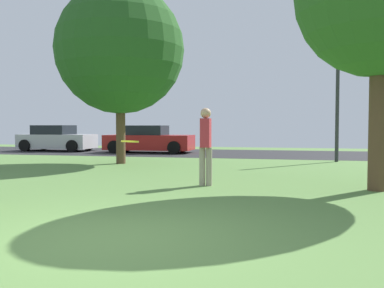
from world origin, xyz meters
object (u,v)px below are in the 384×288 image
object	(u,v)px
person_bystander	(206,142)
frisbee_disc	(130,141)
oak_tree_center	(120,50)
parked_car_silver	(57,139)
street_lamp_post	(337,103)
parked_car_red	(148,140)

from	to	relation	value
person_bystander	frisbee_disc	world-z (taller)	person_bystander
person_bystander	oak_tree_center	bearing A→B (deg)	39.05
oak_tree_center	parked_car_silver	bearing A→B (deg)	135.34
frisbee_disc	street_lamp_post	bearing A→B (deg)	69.27
frisbee_disc	parked_car_silver	size ratio (longest dim) A/B	0.09
person_bystander	parked_car_silver	distance (m)	15.40
frisbee_disc	oak_tree_center	bearing A→B (deg)	113.58
frisbee_disc	parked_car_red	xyz separation A→B (m)	(-4.69, 14.49, -0.51)
person_bystander	parked_car_red	world-z (taller)	person_bystander
parked_car_silver	street_lamp_post	world-z (taller)	street_lamp_post
parked_car_red	street_lamp_post	xyz separation A→B (m)	(8.85, -3.51, 1.60)
parked_car_silver	parked_car_red	xyz separation A→B (m)	(5.42, -0.28, -0.00)
oak_tree_center	parked_car_silver	world-z (taller)	oak_tree_center
parked_car_silver	person_bystander	bearing A→B (deg)	-46.64
oak_tree_center	person_bystander	bearing A→B (deg)	-49.47
street_lamp_post	oak_tree_center	bearing A→B (deg)	-161.75
frisbee_disc	street_lamp_post	size ratio (longest dim) A/B	0.08
person_bystander	street_lamp_post	xyz separation A→B (m)	(3.69, 7.41, 1.24)
oak_tree_center	person_bystander	distance (m)	7.08
person_bystander	parked_car_red	bearing A→B (deg)	23.79
oak_tree_center	frisbee_disc	bearing A→B (deg)	-66.42
oak_tree_center	frisbee_disc	distance (m)	9.64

